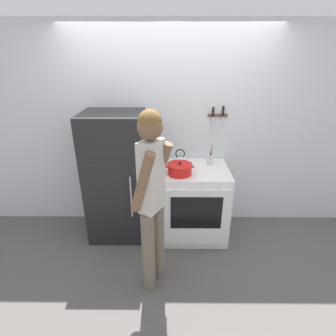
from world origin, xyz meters
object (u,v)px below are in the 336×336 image
object	(u,v)px
refrigerator	(117,177)
person	(152,195)
stove_range	(194,203)
dutch_oven_pot	(180,169)
tea_kettle	(180,160)
utensil_jar	(211,159)

from	to	relation	value
refrigerator	person	distance (m)	1.01
stove_range	dutch_oven_pot	xyz separation A→B (m)	(-0.18, -0.11, 0.51)
tea_kettle	person	bearing A→B (deg)	-106.77
refrigerator	person	xyz separation A→B (m)	(0.49, -0.85, 0.23)
dutch_oven_pot	tea_kettle	bearing A→B (deg)	86.96
utensil_jar	person	world-z (taller)	person
stove_range	dutch_oven_pot	world-z (taller)	dutch_oven_pot
dutch_oven_pot	tea_kettle	distance (m)	0.27
stove_range	person	bearing A→B (deg)	-120.00
refrigerator	dutch_oven_pot	world-z (taller)	refrigerator
stove_range	person	xyz separation A→B (m)	(-0.46, -0.79, 0.55)
dutch_oven_pot	utensil_jar	xyz separation A→B (m)	(0.39, 0.28, 0.01)
person	stove_range	bearing A→B (deg)	-0.83
refrigerator	stove_range	size ratio (longest dim) A/B	1.73
refrigerator	stove_range	xyz separation A→B (m)	(0.95, -0.06, -0.33)
tea_kettle	utensil_jar	size ratio (longest dim) A/B	0.74
refrigerator	tea_kettle	xyz separation A→B (m)	(0.78, 0.11, 0.18)
refrigerator	person	world-z (taller)	person
stove_range	utensil_jar	size ratio (longest dim) A/B	3.28
stove_range	utensil_jar	distance (m)	0.58
tea_kettle	refrigerator	bearing A→B (deg)	-172.24
dutch_oven_pot	utensil_jar	world-z (taller)	utensil_jar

